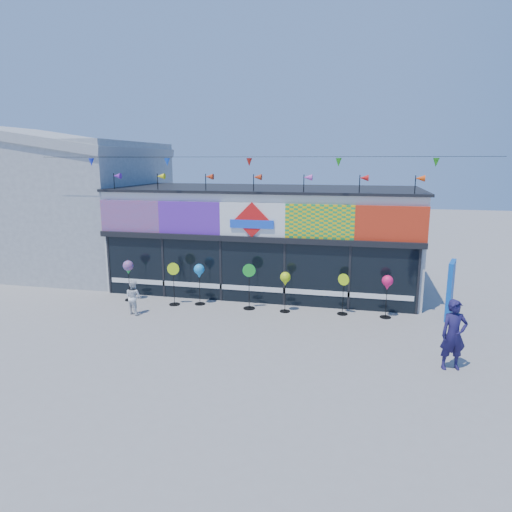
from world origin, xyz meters
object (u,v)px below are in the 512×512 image
(blue_sign, at_px, (450,290))
(adult_man, at_px, (454,335))
(spinner_0, at_px, (128,269))
(spinner_4, at_px, (285,280))
(spinner_2, at_px, (199,272))
(spinner_6, at_px, (387,284))
(spinner_3, at_px, (249,285))
(child, at_px, (133,297))
(spinner_1, at_px, (174,283))
(spinner_5, at_px, (343,293))

(blue_sign, distance_m, adult_man, 4.05)
(spinner_0, height_order, adult_man, adult_man)
(spinner_4, bearing_deg, spinner_2, 177.54)
(blue_sign, relative_size, spinner_6, 1.33)
(spinner_3, relative_size, child, 1.36)
(spinner_0, xyz_separation_m, spinner_2, (2.75, 0.11, -0.02))
(spinner_1, height_order, adult_man, adult_man)
(spinner_0, relative_size, spinner_3, 0.94)
(spinner_0, relative_size, spinner_4, 1.08)
(spinner_3, xyz_separation_m, spinner_4, (1.29, -0.04, 0.28))
(spinner_5, height_order, child, spinner_5)
(spinner_5, bearing_deg, spinner_3, -177.73)
(spinner_4, height_order, adult_man, adult_man)
(spinner_3, bearing_deg, blue_sign, 4.30)
(spinner_2, bearing_deg, spinner_3, -2.92)
(spinner_2, relative_size, spinner_4, 1.06)
(spinner_6, height_order, adult_man, adult_man)
(spinner_0, relative_size, adult_man, 0.85)
(spinner_3, height_order, spinner_5, spinner_3)
(spinner_4, relative_size, child, 1.19)
(blue_sign, relative_size, spinner_0, 1.27)
(spinner_1, distance_m, spinner_6, 7.48)
(spinner_1, bearing_deg, spinner_3, 3.47)
(spinner_3, height_order, spinner_4, spinner_3)
(blue_sign, height_order, spinner_3, blue_sign)
(spinner_1, relative_size, spinner_5, 1.10)
(spinner_5, xyz_separation_m, adult_man, (2.86, -3.63, 0.15))
(spinner_5, xyz_separation_m, child, (-7.00, -1.55, -0.16))
(spinner_1, height_order, child, spinner_1)
(spinner_5, relative_size, child, 1.20)
(spinner_5, distance_m, adult_man, 4.62)
(spinner_0, xyz_separation_m, spinner_4, (5.93, -0.02, -0.09))
(blue_sign, distance_m, spinner_3, 6.75)
(spinner_1, relative_size, spinner_6, 1.07)
(spinner_0, relative_size, spinner_6, 1.05)
(spinner_4, height_order, spinner_5, spinner_5)
(adult_man, relative_size, child, 1.51)
(blue_sign, height_order, spinner_2, blue_sign)
(blue_sign, relative_size, spinner_3, 1.20)
(spinner_0, xyz_separation_m, child, (0.90, -1.40, -0.63))
(spinner_1, xyz_separation_m, spinner_6, (7.47, 0.27, 0.34))
(spinner_3, xyz_separation_m, spinner_6, (4.69, 0.10, 0.31))
(blue_sign, xyz_separation_m, spinner_2, (-8.61, -0.41, 0.23))
(blue_sign, bearing_deg, spinner_0, -161.92)
(spinner_1, height_order, spinner_4, spinner_1)
(adult_man, bearing_deg, spinner_4, 130.05)
(blue_sign, relative_size, spinner_4, 1.37)
(adult_man, distance_m, child, 10.08)
(blue_sign, distance_m, spinner_6, 2.08)
(blue_sign, height_order, child, blue_sign)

